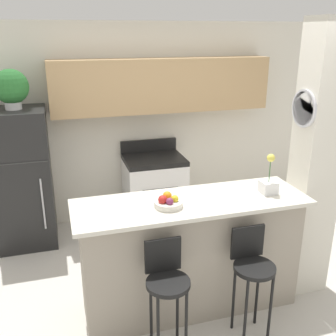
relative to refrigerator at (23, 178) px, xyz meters
name	(u,v)px	position (x,y,z in m)	size (l,w,h in m)	color
ground_plane	(189,304)	(1.48, -1.69, -0.81)	(14.00, 14.00, 0.00)	beige
wall_back	(148,109)	(1.59, 0.32, 0.68)	(5.60, 0.38, 2.55)	silver
pillar_right	(315,164)	(2.67, -1.70, 0.47)	(0.38, 0.33, 2.55)	silver
counter_bar	(191,254)	(1.48, -1.69, -0.27)	(2.03, 0.65, 1.06)	gray
refrigerator	(23,178)	(0.00, 0.00, 0.00)	(0.65, 0.69, 1.62)	black
stove_range	(154,190)	(1.59, 0.04, -0.35)	(0.75, 0.62, 1.07)	white
bar_stool_left	(167,283)	(1.12, -2.16, -0.18)	(0.34, 0.34, 0.95)	black
bar_stool_right	(252,268)	(1.83, -2.16, -0.18)	(0.34, 0.34, 0.95)	black
potted_plant_on_fridge	(11,88)	(0.00, 0.00, 1.04)	(0.38, 0.38, 0.43)	silver
orchid_vase	(269,183)	(2.18, -1.72, 0.35)	(0.13, 0.13, 0.36)	white
fruit_bowl	(168,202)	(1.25, -1.75, 0.30)	(0.23, 0.23, 0.11)	silver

